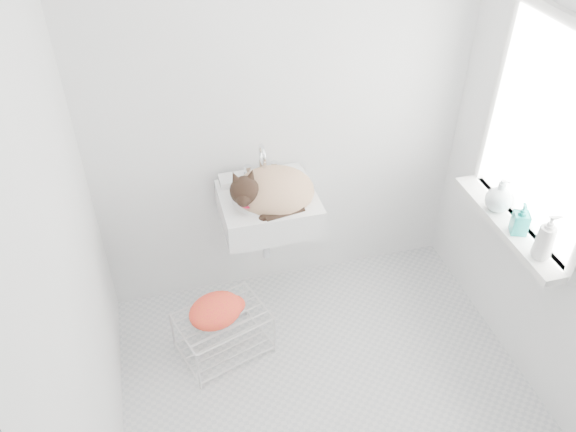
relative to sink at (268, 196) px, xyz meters
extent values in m
cube|color=silver|center=(0.15, -0.74, -0.85)|extent=(2.20, 2.00, 0.02)
cube|color=white|center=(0.15, 0.26, 0.40)|extent=(2.20, 0.02, 2.50)
cube|color=white|center=(1.25, -0.74, 0.40)|extent=(0.02, 2.00, 2.50)
cube|color=white|center=(-0.95, -0.74, 0.40)|extent=(0.02, 2.00, 2.50)
cube|color=white|center=(1.24, -0.54, 0.50)|extent=(0.01, 0.80, 1.00)
cube|color=white|center=(1.22, -0.54, 0.50)|extent=(0.04, 0.90, 1.10)
cube|color=white|center=(1.16, -0.54, -0.02)|extent=(0.16, 0.88, 0.04)
cube|color=white|center=(0.00, 0.00, 0.00)|extent=(0.53, 0.46, 0.21)
ellipsoid|color=tan|center=(0.03, -0.01, 0.03)|extent=(0.45, 0.40, 0.22)
sphere|color=black|center=(-0.14, -0.08, 0.13)|extent=(0.17, 0.17, 0.16)
torus|color=red|center=(-0.12, -0.09, 0.09)|extent=(0.15, 0.15, 0.06)
cube|color=silver|center=(-0.35, -0.29, -0.70)|extent=(0.56, 0.47, 0.29)
ellipsoid|color=orange|center=(-0.38, -0.30, -0.53)|extent=(0.37, 0.33, 0.13)
imported|color=white|center=(1.15, -0.82, 0.00)|extent=(0.10, 0.10, 0.21)
imported|color=#0E7570|center=(1.15, -0.63, 0.00)|extent=(0.10, 0.10, 0.17)
imported|color=white|center=(1.15, -0.43, 0.00)|extent=(0.20, 0.20, 0.18)
camera|label=1|loc=(-0.55, -2.53, 1.86)|focal=36.09mm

